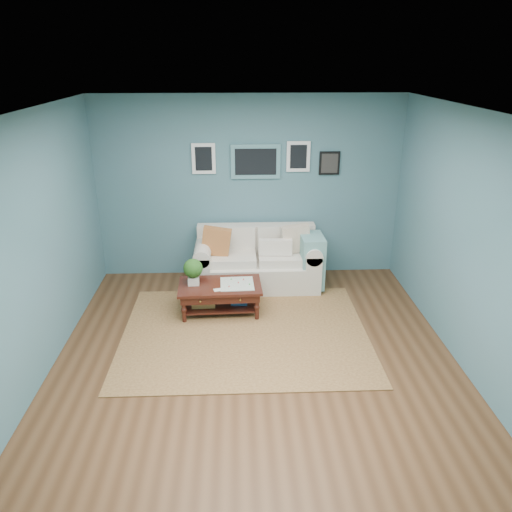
{
  "coord_description": "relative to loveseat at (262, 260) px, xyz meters",
  "views": [
    {
      "loc": [
        -0.19,
        -4.73,
        3.19
      ],
      "look_at": [
        0.04,
        1.0,
        0.87
      ],
      "focal_mm": 35.0,
      "sensor_mm": 36.0,
      "label": 1
    }
  ],
  "objects": [
    {
      "name": "room_shell",
      "position": [
        -0.17,
        -1.97,
        0.97
      ],
      "size": [
        5.0,
        5.02,
        2.7
      ],
      "color": "brown",
      "rests_on": "ground"
    },
    {
      "name": "coffee_table",
      "position": [
        -0.66,
        -0.85,
        -0.05
      ],
      "size": [
        1.1,
        0.67,
        0.75
      ],
      "rotation": [
        0.0,
        0.0,
        0.04
      ],
      "color": "black",
      "rests_on": "ground"
    },
    {
      "name": "area_rug",
      "position": [
        -0.29,
        -1.41,
        -0.38
      ],
      "size": [
        2.99,
        2.39,
        0.01
      ],
      "primitive_type": "cube",
      "color": "brown",
      "rests_on": "ground"
    },
    {
      "name": "loveseat",
      "position": [
        0.0,
        0.0,
        0.0
      ],
      "size": [
        1.84,
        0.84,
        0.95
      ],
      "color": "silver",
      "rests_on": "ground"
    }
  ]
}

